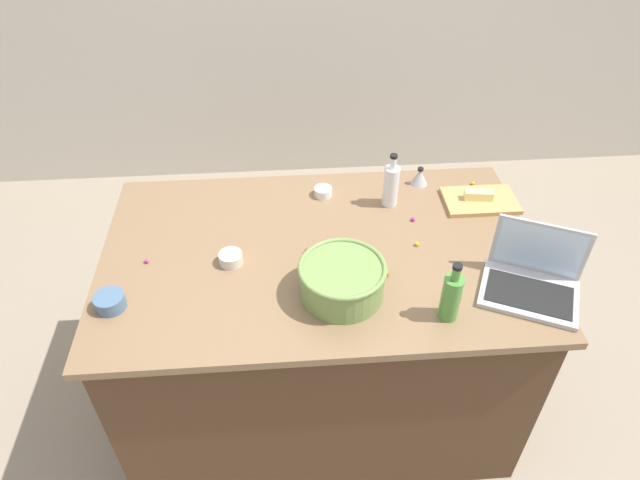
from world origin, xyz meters
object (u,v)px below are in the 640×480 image
mixing_bowl_large (342,279)px  kitchen_timer (420,177)px  ramekin_small (323,192)px  laptop (533,278)px  bottle_vinegar (391,185)px  bottle_olive (451,296)px  cutting_board (480,201)px  ramekin_wide (110,302)px  ramekin_medium (231,258)px  butter_stick_left (479,195)px

mixing_bowl_large → kitchen_timer: 0.72m
mixing_bowl_large → ramekin_small: size_ratio=4.02×
laptop → bottle_vinegar: bottle_vinegar is taller
bottle_olive → kitchen_timer: bearing=85.3°
laptop → cutting_board: bearing=93.4°
mixing_bowl_large → kitchen_timer: size_ratio=3.73×
bottle_olive → ramekin_wide: size_ratio=2.25×
laptop → mixing_bowl_large: size_ratio=1.30×
cutting_board → ramekin_medium: bearing=-164.0°
laptop → bottle_olive: size_ratio=1.68×
laptop → cutting_board: 0.48m
laptop → kitchen_timer: 0.67m
kitchen_timer → ramekin_medium: bearing=-150.7°
butter_stick_left → kitchen_timer: (-0.21, 0.15, -0.00)m
butter_stick_left → bottle_vinegar: bearing=177.0°
butter_stick_left → ramekin_small: bearing=171.2°
bottle_vinegar → butter_stick_left: 0.36m
laptop → bottle_vinegar: bearing=128.1°
mixing_bowl_large → ramekin_medium: mixing_bowl_large is taller
bottle_olive → ramekin_medium: size_ratio=2.67×
butter_stick_left → ramekin_medium: butter_stick_left is taller
kitchen_timer → ramekin_small: bearing=-172.7°
bottle_olive → ramekin_medium: 0.76m
mixing_bowl_large → bottle_olive: bottle_olive is taller
mixing_bowl_large → butter_stick_left: bearing=37.8°
ramekin_small → kitchen_timer: 0.41m
laptop → ramekin_medium: bearing=168.7°
mixing_bowl_large → bottle_olive: bearing=-20.6°
kitchen_timer → bottle_olive: bearing=-94.7°
bottle_vinegar → bottle_olive: 0.60m
cutting_board → kitchen_timer: size_ratio=3.72×
laptop → kitchen_timer: bearing=111.4°
laptop → ramekin_wide: bearing=179.2°
mixing_bowl_large → ramekin_wide: 0.75m
cutting_board → ramekin_medium: ramekin_medium is taller
mixing_bowl_large → butter_stick_left: 0.75m
ramekin_small → bottle_vinegar: bearing=-16.3°
bottle_vinegar → laptop: bearing=-51.9°
cutting_board → ramekin_wide: bearing=-161.1°
bottle_olive → ramekin_wide: (-1.07, 0.12, -0.06)m
bottle_olive → bottle_vinegar: bearing=98.2°
butter_stick_left → ramekin_small: butter_stick_left is taller
bottle_vinegar → ramekin_wide: (-0.99, -0.48, -0.07)m
laptop → ramekin_wide: size_ratio=3.78×
laptop → ramekin_small: (-0.65, 0.57, -0.03)m
bottle_vinegar → ramekin_medium: bottle_vinegar is taller
butter_stick_left → ramekin_wide: butter_stick_left is taller
ramekin_medium → butter_stick_left: bearing=16.2°
mixing_bowl_large → cutting_board: (0.60, 0.46, -0.06)m
bottle_olive → ramekin_wide: bottle_olive is taller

